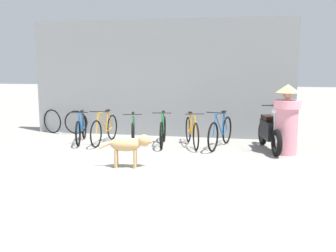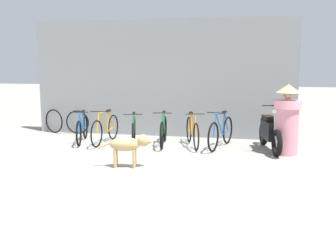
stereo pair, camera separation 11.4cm
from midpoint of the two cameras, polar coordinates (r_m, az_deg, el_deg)
ground_plane at (r=7.86m, az=-6.55°, el=-5.95°), size 60.00×60.00×0.00m
shop_wall_back at (r=11.09m, az=-0.74°, el=6.90°), size 7.39×0.20×3.24m
bicycle_0 at (r=10.45m, az=-12.05°, el=-0.44°), size 0.57×1.65×0.84m
bicycle_1 at (r=10.22m, az=-8.76°, el=-0.44°), size 0.46×1.75×0.88m
bicycle_2 at (r=10.02m, az=-4.68°, el=-0.69°), size 0.55×1.63×0.82m
bicycle_3 at (r=9.86m, az=-0.34°, el=-0.75°), size 0.46×1.67×0.87m
bicycle_4 at (r=9.76m, az=3.89°, el=-0.84°), size 0.62×1.63×0.86m
bicycle_5 at (r=9.65m, az=8.02°, el=-0.93°), size 0.56×1.73×0.91m
motorcycle at (r=9.54m, az=14.92°, el=-0.86°), size 0.60×1.86×1.12m
stray_dog at (r=7.75m, az=-5.30°, el=-2.70°), size 1.07×0.39×0.66m
person_in_robes at (r=9.18m, az=17.23°, el=0.99°), size 0.64×0.64×1.58m
spare_tire_left at (r=12.08m, az=-15.95°, el=0.69°), size 0.68×0.27×0.71m
spare_tire_right at (r=11.75m, az=-12.73°, el=0.56°), size 0.69×0.10×0.69m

